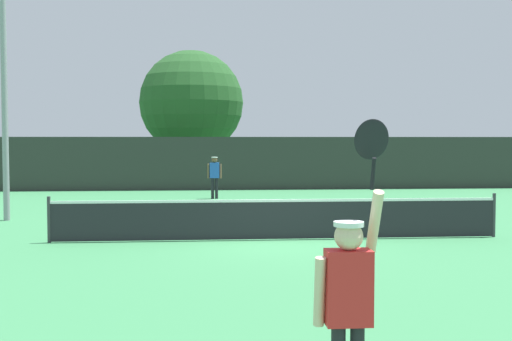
{
  "coord_description": "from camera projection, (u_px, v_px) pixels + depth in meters",
  "views": [
    {
      "loc": [
        -1.68,
        -14.53,
        2.38
      ],
      "look_at": [
        -0.16,
        4.56,
        1.42
      ],
      "focal_mm": 43.54,
      "sensor_mm": 36.0,
      "label": 1
    }
  ],
  "objects": [
    {
      "name": "player_serving",
      "position": [
        349.0,
        290.0,
        5.14
      ],
      "size": [
        0.68,
        0.4,
        2.56
      ],
      "color": "red",
      "rests_on": "ground"
    },
    {
      "name": "light_pole",
      "position": [
        3.0,
        35.0,
        17.96
      ],
      "size": [
        1.18,
        0.28,
        9.66
      ],
      "color": "gray",
      "rests_on": "ground"
    },
    {
      "name": "ground_plane",
      "position": [
        278.0,
        240.0,
        14.72
      ],
      "size": [
        120.0,
        120.0,
        0.0
      ],
      "primitive_type": "plane",
      "color": "#387F4C"
    },
    {
      "name": "parked_car_near",
      "position": [
        358.0,
        167.0,
        35.65
      ],
      "size": [
        1.96,
        4.23,
        1.69
      ],
      "rotation": [
        0.0,
        0.0,
        0.01
      ],
      "color": "white",
      "rests_on": "ground"
    },
    {
      "name": "parked_car_mid",
      "position": [
        399.0,
        165.0,
        38.44
      ],
      "size": [
        2.15,
        4.31,
        1.69
      ],
      "rotation": [
        0.0,
        0.0,
        -0.06
      ],
      "color": "white",
      "rests_on": "ground"
    },
    {
      "name": "perimeter_fence",
      "position": [
        242.0,
        163.0,
        29.32
      ],
      "size": [
        33.13,
        0.12,
        2.5
      ],
      "primitive_type": "cube",
      "color": "#2D332D",
      "rests_on": "ground"
    },
    {
      "name": "large_tree",
      "position": [
        191.0,
        103.0,
        34.01
      ],
      "size": [
        5.69,
        5.69,
        7.25
      ],
      "color": "brown",
      "rests_on": "ground"
    },
    {
      "name": "tennis_net",
      "position": [
        278.0,
        218.0,
        14.69
      ],
      "size": [
        10.69,
        0.08,
        1.07
      ],
      "color": "#232328",
      "rests_on": "ground"
    },
    {
      "name": "tennis_ball",
      "position": [
        214.0,
        234.0,
        15.45
      ],
      "size": [
        0.07,
        0.07,
        0.07
      ],
      "primitive_type": "sphere",
      "color": "#CCE033",
      "rests_on": "ground"
    },
    {
      "name": "player_receiving",
      "position": [
        214.0,
        173.0,
        24.86
      ],
      "size": [
        0.57,
        0.25,
        1.68
      ],
      "rotation": [
        0.0,
        0.0,
        3.14
      ],
      "color": "blue",
      "rests_on": "ground"
    }
  ]
}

